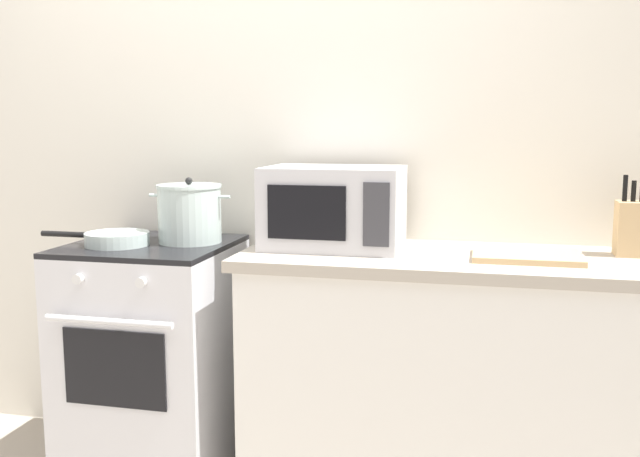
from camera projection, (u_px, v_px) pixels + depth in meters
back_wall at (335, 155)px, 2.87m from camera, size 4.40×0.10×2.50m
lower_cabinet_right at (477, 387)px, 2.51m from camera, size 1.64×0.56×0.88m
countertop_right at (482, 261)px, 2.44m from camera, size 1.70×0.60×0.04m
stove at (154, 358)px, 2.77m from camera, size 0.60×0.64×0.92m
stock_pot at (190, 213)px, 2.71m from camera, size 0.33×0.25×0.25m
frying_pan at (116, 239)px, 2.65m from camera, size 0.44×0.24×0.05m
microwave at (334, 207)px, 2.60m from camera, size 0.50×0.37×0.30m
cutting_board at (527, 256)px, 2.39m from camera, size 0.36×0.26×0.02m
knife_block at (636, 228)px, 2.43m from camera, size 0.13×0.10×0.28m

